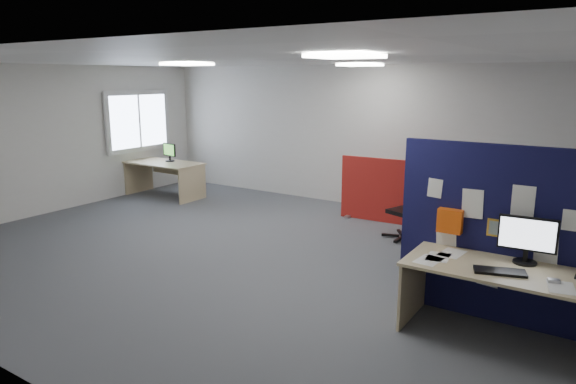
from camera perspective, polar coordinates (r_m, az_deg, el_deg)
The scene contains 16 objects.
floor at distance 7.41m, azimuth -4.56°, elevation -6.89°, with size 9.00×9.00×0.00m, color #4D5055.
ceiling at distance 6.99m, azimuth -4.95°, elevation 14.47°, with size 9.00×7.00×0.02m, color white.
wall_back at distance 10.04m, azimuth 7.64°, elevation 6.13°, with size 9.00×0.02×2.70m, color silver.
wall_left at distance 10.43m, azimuth -24.78°, elevation 5.32°, with size 0.02×7.00×2.70m, color silver.
window at distance 11.55m, azimuth -16.27°, elevation 7.58°, with size 0.06×1.70×1.30m.
ceiling_lights at distance 7.34m, azimuth 0.48°, elevation 14.19°, with size 4.10×4.10×0.04m.
navy_divider at distance 5.58m, azimuth 23.30°, elevation -4.64°, with size 2.23×0.30×1.84m.
main_desk at distance 5.34m, azimuth 23.52°, elevation -9.37°, with size 1.92×0.85×0.73m.
monitor_main at distance 5.38m, azimuth 25.05°, elevation -4.65°, with size 0.53×0.22×0.46m.
keyboard at distance 5.11m, azimuth 22.48°, elevation -8.16°, with size 0.45×0.18×0.03m, color black.
mouse at distance 5.08m, azimuth 27.46°, elevation -8.75°, with size 0.10×0.06×0.03m, color #A8A9AE.
red_divider at distance 9.02m, azimuth 10.35°, elevation 0.10°, with size 1.49×0.30×1.11m.
second_desk at distance 11.11m, azimuth -13.45°, elevation 2.37°, with size 1.65×0.83×0.73m.
monitor_second at distance 11.11m, azimuth -13.04°, elevation 4.41°, with size 0.42×0.19×0.38m.
office_chair at distance 8.06m, azimuth 13.42°, elevation -1.45°, with size 0.65×0.63×0.98m.
desk_papers at distance 5.24m, azimuth 19.24°, elevation -7.51°, with size 1.41×0.69×0.00m.
Camera 1 is at (4.29, -5.51, 2.48)m, focal length 32.00 mm.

